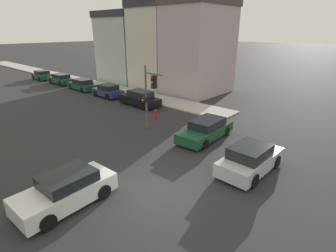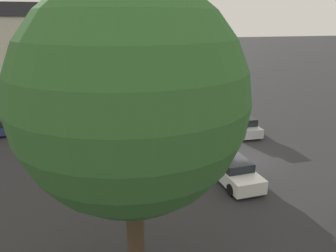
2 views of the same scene
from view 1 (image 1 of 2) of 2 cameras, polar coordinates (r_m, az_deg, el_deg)
ground_plane at (r=12.49m, az=-2.80°, el=-14.65°), size 300.00×300.00×0.00m
sidewalk_strip at (r=45.51m, az=-22.00°, el=9.90°), size 3.16×60.00×0.12m
rowhouse_backdrop at (r=34.69m, az=-1.61°, el=17.03°), size 8.00×18.41×10.77m
traffic_signal at (r=18.91m, az=-4.08°, el=7.75°), size 0.55×1.88×4.76m
crossing_car_0 at (r=18.29m, az=8.26°, el=-0.75°), size 4.86×2.13×1.36m
crossing_car_1 at (r=12.30m, az=-21.26°, el=-12.88°), size 4.22×2.08×1.46m
crossing_car_2 at (r=14.59m, az=17.47°, el=-6.88°), size 4.30×2.07×1.51m
parked_car_0 at (r=26.21m, az=-6.18°, el=5.98°), size 1.99×4.66×1.52m
parked_car_1 at (r=30.30m, az=-12.95°, el=7.44°), size 1.94×3.85×1.40m
parked_car_2 at (r=34.89m, az=-18.20°, el=8.55°), size 1.95×4.66×1.35m
parked_car_3 at (r=39.64m, az=-22.28°, el=9.41°), size 1.86×4.49×1.39m
parked_car_4 at (r=44.41m, az=-25.73°, el=9.93°), size 2.02×3.86×1.37m
fire_hydrant at (r=21.95m, az=-2.70°, el=2.62°), size 0.22×0.22×0.92m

